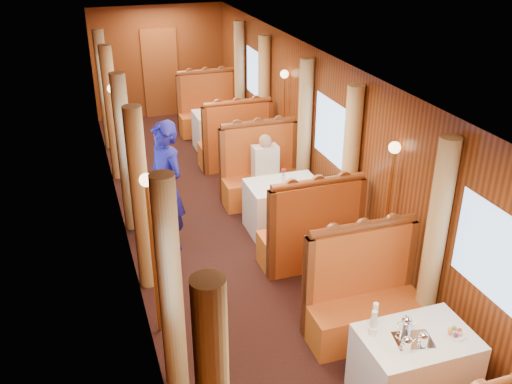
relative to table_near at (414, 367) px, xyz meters
name	(u,v)px	position (x,y,z in m)	size (l,w,h in m)	color
floor	(235,237)	(-0.75, 3.50, -0.38)	(3.00, 12.00, 0.01)	black
ceiling	(232,67)	(-0.75, 3.50, 2.12)	(3.00, 12.00, 0.01)	silver
wall_far	(160,62)	(-0.75, 9.50, 0.88)	(3.00, 2.50, 0.01)	brown
wall_left	(122,172)	(-2.25, 3.50, 0.88)	(12.00, 2.50, 0.01)	brown
wall_right	(333,145)	(0.75, 3.50, 0.88)	(12.00, 2.50, 0.01)	brown
doorway_far	(161,73)	(-0.75, 9.47, 0.62)	(0.80, 0.04, 2.00)	brown
table_near	(414,367)	(0.00, 0.00, 0.00)	(1.05, 0.72, 0.75)	white
banquette_near_aft	(363,301)	(0.00, 1.01, 0.05)	(1.30, 0.55, 1.34)	#A82F12
table_mid	(283,207)	(0.00, 3.50, 0.00)	(1.05, 0.72, 0.75)	white
banquette_mid_fwd	(311,237)	(0.00, 2.49, 0.05)	(1.30, 0.55, 1.34)	#A82F12
banquette_mid_aft	(261,177)	(0.00, 4.51, 0.05)	(1.30, 0.55, 1.34)	#A82F12
table_far	(221,130)	(0.00, 7.00, 0.00)	(1.05, 0.72, 0.75)	white
banquette_far_fwd	(236,145)	(0.00, 5.99, 0.05)	(1.30, 0.55, 1.34)	#A82F12
banquette_far_aft	(209,113)	(0.00, 8.01, 0.05)	(1.30, 0.55, 1.34)	#A82F12
tea_tray	(413,340)	(-0.08, -0.04, 0.38)	(0.34, 0.26, 0.01)	silver
teapot_left	(407,345)	(-0.22, -0.14, 0.44)	(0.15, 0.11, 0.12)	silver
teapot_right	(423,341)	(-0.05, -0.13, 0.43)	(0.15, 0.11, 0.12)	silver
teapot_back	(406,326)	(-0.08, 0.10, 0.44)	(0.16, 0.12, 0.13)	silver
fruit_plate	(455,333)	(0.33, -0.09, 0.39)	(0.20, 0.20, 0.05)	white
cup_inboard	(373,326)	(-0.40, 0.15, 0.48)	(0.08, 0.08, 0.26)	white
cup_outboard	(375,317)	(-0.33, 0.25, 0.48)	(0.08, 0.08, 0.26)	white
rose_vase_mid	(283,173)	(-0.02, 3.47, 0.55)	(0.06, 0.06, 0.36)	silver
rose_vase_far	(219,103)	(-0.02, 7.02, 0.55)	(0.06, 0.06, 0.36)	silver
window_left_near	(174,324)	(-2.24, 0.00, 1.07)	(1.20, 0.90, 0.01)	#84ADE0
curtain_left_near_b	(171,293)	(-2.13, 0.78, 0.80)	(0.22, 0.22, 2.35)	tan
window_right_near	(499,258)	(0.74, 0.00, 1.07)	(1.20, 0.90, 0.01)	#84ADE0
curtain_right_near_b	(434,244)	(0.63, 0.78, 0.80)	(0.22, 0.22, 2.35)	tan
window_left_mid	(122,157)	(-2.24, 3.50, 1.07)	(1.20, 0.90, 0.01)	#84ADE0
curtain_left_mid_a	(141,201)	(-2.13, 2.72, 0.80)	(0.22, 0.22, 2.35)	tan
curtain_left_mid_b	(125,154)	(-2.13, 4.28, 0.80)	(0.22, 0.22, 2.35)	tan
window_right_mid	(333,132)	(0.74, 3.50, 1.07)	(1.20, 0.90, 0.01)	#84ADE0
curtain_right_mid_a	(350,172)	(0.63, 2.72, 0.80)	(0.22, 0.22, 2.35)	tan
curtain_right_mid_b	(304,134)	(0.63, 4.28, 0.80)	(0.22, 0.22, 2.35)	tan
window_left_far	(100,87)	(-2.24, 7.00, 1.07)	(1.20, 0.90, 0.01)	#84ADE0
curtain_left_far_a	(112,114)	(-2.13, 6.22, 0.80)	(0.22, 0.22, 2.35)	tan
curtain_left_far_b	(104,90)	(-2.13, 7.78, 0.80)	(0.22, 0.22, 2.35)	tan
window_right_far	(256,74)	(0.74, 7.00, 1.07)	(1.20, 0.90, 0.01)	#84ADE0
curtain_right_far_a	(264,99)	(0.63, 6.22, 0.80)	(0.22, 0.22, 2.35)	tan
curtain_right_far_b	(240,79)	(0.63, 7.78, 0.80)	(0.22, 0.22, 2.35)	tan
sconce_left_fore	(150,224)	(-2.15, 1.75, 1.01)	(0.14, 0.14, 1.95)	#BF8C3F
sconce_right_fore	(390,187)	(0.65, 1.75, 1.01)	(0.14, 0.14, 1.95)	#BF8C3F
sconce_left_aft	(115,120)	(-2.15, 5.25, 1.01)	(0.14, 0.14, 1.95)	#BF8C3F
sconce_right_aft	(284,103)	(0.65, 5.25, 1.01)	(0.14, 0.14, 1.95)	#BF8C3F
steward	(166,187)	(-1.69, 3.54, 0.55)	(0.68, 0.44, 1.85)	navy
passenger	(266,164)	(0.00, 4.30, 0.37)	(0.40, 0.44, 0.76)	beige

